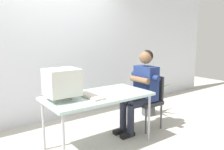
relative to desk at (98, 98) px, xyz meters
The scene contains 8 objects.
ground_plane 0.69m from the desk, ahead, with size 12.00×12.00×0.00m, color #B2ADA3.
wall_back 1.65m from the desk, 77.91° to the left, with size 8.00×0.10×3.00m, color silver.
desk is the anchor object (origin of this frame).
crt_monitor 0.57m from the desk, behind, with size 0.41×0.36×0.39m.
keyboard 0.16m from the desk, 166.07° to the right, with size 0.20×0.47×0.03m.
office_chair 1.05m from the desk, ahead, with size 0.41×0.41×0.88m.
person_seated 0.85m from the desk, ahead, with size 0.69×0.58×1.31m.
potted_plant 1.58m from the desk, 17.86° to the left, with size 0.89×0.84×0.81m.
Camera 1 is at (-1.63, -2.53, 1.52)m, focal length 36.26 mm.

